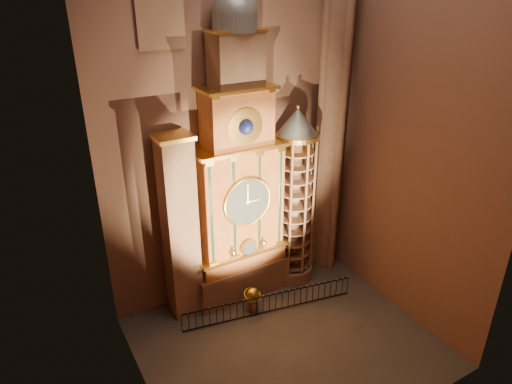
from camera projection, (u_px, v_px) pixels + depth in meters
floor at (286, 342)px, 23.21m from camera, size 14.00×14.00×0.00m
wall_back at (227, 104)px, 23.26m from camera, size 22.00×0.00×22.00m
wall_left at (122, 168)px, 15.37m from camera, size 0.00×22.00×22.00m
wall_right at (415, 113)px, 21.73m from camera, size 0.00×22.00×22.00m
astronomical_clock at (238, 188)px, 24.27m from camera, size 5.60×2.41×16.70m
portrait_tower at (180, 229)px, 23.39m from camera, size 1.80×1.60×10.20m
stair_turret at (294, 200)px, 26.25m from camera, size 2.50×2.50×10.80m
gothic_pier at (334, 94)px, 25.24m from camera, size 2.04×2.04×22.00m
celestial_globe at (253, 297)px, 25.14m from camera, size 1.23×1.19×1.44m
iron_railing at (269, 303)px, 25.03m from camera, size 9.59×1.85×1.16m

